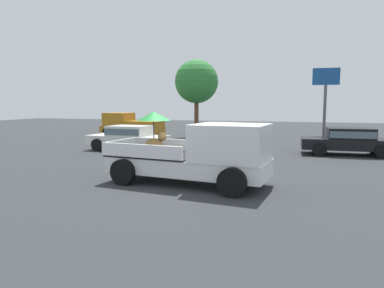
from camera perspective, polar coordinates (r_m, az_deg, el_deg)
name	(u,v)px	position (r m, az deg, el deg)	size (l,w,h in m)	color
ground_plane	(188,183)	(11.01, -0.67, -6.47)	(80.00, 80.00, 0.00)	#2D3033
pickup_truck_main	(201,154)	(10.66, 1.49, -1.66)	(5.24, 2.75, 2.24)	black
pickup_truck_red	(130,125)	(27.20, -10.15, 3.10)	(4.94, 2.49, 1.80)	black
parked_sedan_near	(348,140)	(18.58, 24.29, 0.62)	(4.34, 2.05, 1.33)	black
parked_sedan_far	(129,137)	(18.94, -10.35, 1.20)	(4.42, 2.23, 1.33)	black
motel_sign	(325,92)	(20.40, 21.05, 8.00)	(1.40, 0.16, 4.41)	#59595B
tree_by_lot	(196,82)	(25.96, 0.74, 10.17)	(3.19, 3.19, 5.73)	brown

